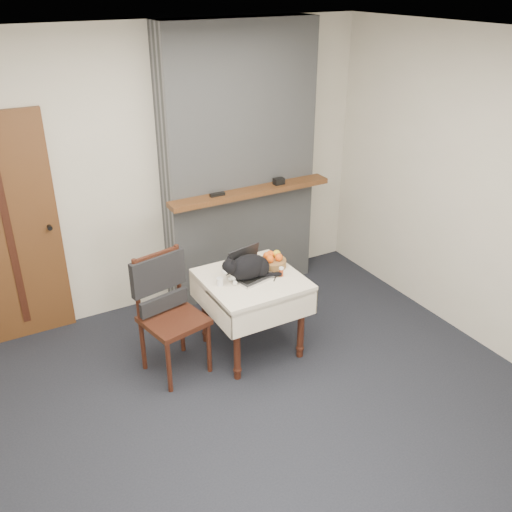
{
  "coord_description": "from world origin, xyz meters",
  "views": [
    {
      "loc": [
        -1.52,
        -2.79,
        2.94
      ],
      "look_at": [
        0.46,
        0.74,
        0.92
      ],
      "focal_mm": 40.0,
      "sensor_mm": 36.0,
      "label": 1
    }
  ],
  "objects": [
    {
      "name": "chair",
      "position": [
        -0.25,
        0.93,
        0.64
      ],
      "size": [
        0.54,
        0.53,
        1.01
      ],
      "rotation": [
        0.0,
        0.0,
        0.21
      ],
      "color": "#3A1C0F",
      "rests_on": "ground"
    },
    {
      "name": "fruit_basket",
      "position": [
        0.7,
        0.88,
        0.75
      ],
      "size": [
        0.23,
        0.23,
        0.13
      ],
      "color": "olive",
      "rests_on": "side_table"
    },
    {
      "name": "room_shell",
      "position": [
        0.0,
        0.46,
        1.76
      ],
      "size": [
        4.52,
        4.01,
        2.61
      ],
      "color": "beige",
      "rests_on": "ground"
    },
    {
      "name": "cream_jar",
      "position": [
        0.17,
        0.8,
        0.73
      ],
      "size": [
        0.06,
        0.06,
        0.06
      ],
      "primitive_type": "cylinder",
      "color": "white",
      "rests_on": "side_table"
    },
    {
      "name": "laptop",
      "position": [
        0.45,
        0.83,
        0.76
      ],
      "size": [
        0.37,
        0.34,
        0.24
      ],
      "rotation": [
        0.0,
        0.0,
        0.22
      ],
      "color": "#B7B7BC",
      "rests_on": "side_table"
    },
    {
      "name": "desk_clutter",
      "position": [
        0.67,
        0.8,
        0.7
      ],
      "size": [
        0.14,
        0.1,
        0.01
      ],
      "primitive_type": "cube",
      "rotation": [
        0.0,
        0.0,
        0.56
      ],
      "color": "black",
      "rests_on": "side_table"
    },
    {
      "name": "cat",
      "position": [
        0.42,
        0.79,
        0.8
      ],
      "size": [
        0.5,
        0.21,
        0.24
      ],
      "rotation": [
        0.0,
        0.0,
        0.01
      ],
      "color": "black",
      "rests_on": "side_table"
    },
    {
      "name": "chimney",
      "position": [
        0.9,
        1.85,
        1.3
      ],
      "size": [
        1.62,
        0.48,
        2.6
      ],
      "color": "gray",
      "rests_on": "ground"
    },
    {
      "name": "pill_bottle",
      "position": [
        0.68,
        0.7,
        0.74
      ],
      "size": [
        0.04,
        0.04,
        0.08
      ],
      "color": "#A73814",
      "rests_on": "side_table"
    },
    {
      "name": "ground",
      "position": [
        0.0,
        0.0,
        0.0
      ],
      "size": [
        4.5,
        4.5,
        0.0
      ],
      "primitive_type": "plane",
      "color": "black",
      "rests_on": "ground"
    },
    {
      "name": "side_table",
      "position": [
        0.45,
        0.79,
        0.59
      ],
      "size": [
        0.78,
        0.78,
        0.7
      ],
      "color": "#3A1C0F",
      "rests_on": "ground"
    },
    {
      "name": "door",
      "position": [
        -1.2,
        1.97,
        1.0
      ],
      "size": [
        0.82,
        0.1,
        2.0
      ],
      "color": "brown",
      "rests_on": "ground"
    }
  ]
}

